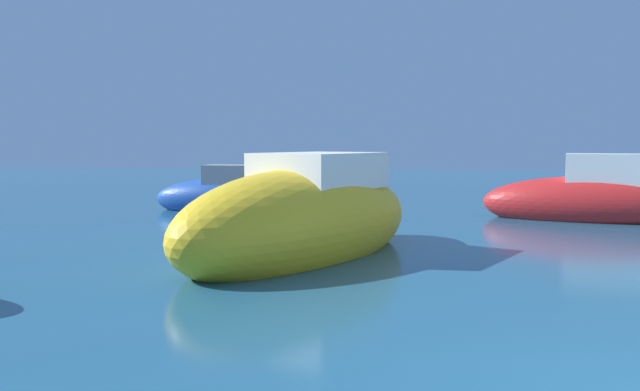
# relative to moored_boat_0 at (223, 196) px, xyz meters

# --- Properties ---
(moored_boat_0) EXTENTS (3.97, 1.45, 1.55)m
(moored_boat_0) POSITION_rel_moored_boat_0_xyz_m (0.00, 0.00, 0.00)
(moored_boat_0) COLOR #1E479E
(moored_boat_0) RESTS_ON ground
(moored_boat_1) EXTENTS (5.33, 2.63, 1.97)m
(moored_boat_1) POSITION_rel_moored_boat_0_xyz_m (9.68, -0.81, 0.08)
(moored_boat_1) COLOR #B21E1E
(moored_boat_1) RESTS_ON ground
(moored_boat_2) EXTENTS (4.56, 6.30, 2.19)m
(moored_boat_2) POSITION_rel_moored_boat_0_xyz_m (3.50, -6.68, 0.21)
(moored_boat_2) COLOR gold
(moored_boat_2) RESTS_ON ground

